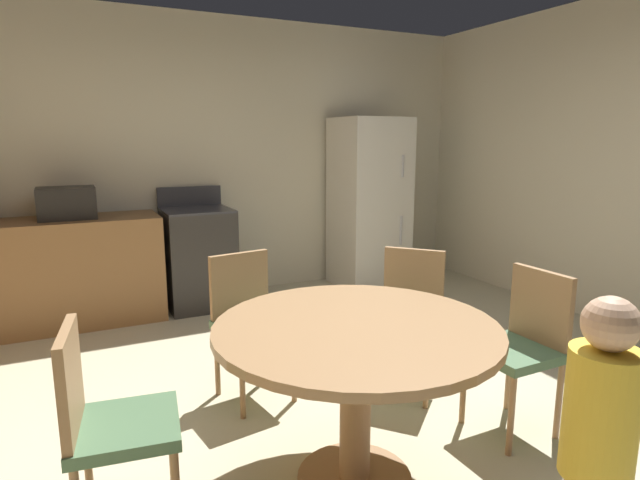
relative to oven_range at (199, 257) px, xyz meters
The scene contains 12 objects.
ground_plane 2.56m from the oven_range, 82.75° to the right, with size 14.00×14.00×0.00m, color beige.
wall_back 1.02m from the oven_range, 51.25° to the left, with size 5.69×0.12×2.70m, color beige.
kitchen_counter 1.29m from the oven_range, behind, with size 1.88×0.60×0.90m, color olive.
oven_range is the anchor object (origin of this frame).
refrigerator 1.85m from the oven_range, ahead, with size 0.68×0.68×1.76m.
microwave 1.20m from the oven_range, behind, with size 0.44×0.32×0.26m, color black.
dining_table 2.88m from the oven_range, 89.34° to the right, with size 1.25×1.25×0.76m.
chair_west 2.91m from the oven_range, 109.77° to the right, with size 0.45×0.45×0.87m.
chair_northeast 2.34m from the oven_range, 69.95° to the right, with size 0.56×0.56×0.87m.
chair_north 1.87m from the oven_range, 93.91° to the right, with size 0.46×0.46×0.87m.
chair_east 3.05m from the oven_range, 69.66° to the right, with size 0.41×0.41×0.87m.
person_child 3.81m from the oven_range, 84.12° to the right, with size 0.29×0.29×1.09m.
Camera 1 is at (-1.37, -2.25, 1.55)m, focal length 29.37 mm.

